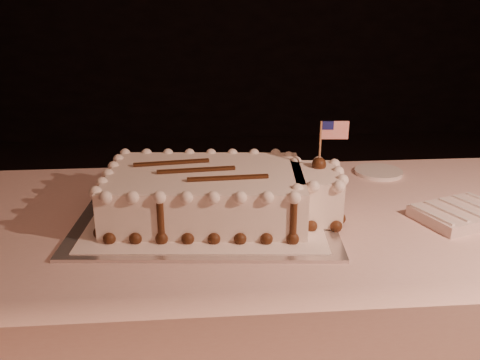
{
  "coord_description": "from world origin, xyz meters",
  "views": [
    {
      "loc": [
        -0.43,
        -0.56,
        1.27
      ],
      "look_at": [
        -0.33,
        0.61,
        0.84
      ],
      "focal_mm": 40.0,
      "sensor_mm": 36.0,
      "label": 1
    }
  ],
  "objects": [
    {
      "name": "banquet_table",
      "position": [
        0.0,
        0.6,
        0.38
      ],
      "size": [
        2.4,
        0.8,
        0.75
      ],
      "primitive_type": "cube",
      "color": "beige",
      "rests_on": "ground"
    },
    {
      "name": "napkin_stack",
      "position": [
        0.18,
        0.55,
        0.76
      ],
      "size": [
        0.24,
        0.2,
        0.03
      ],
      "color": "silver",
      "rests_on": "banquet_table"
    },
    {
      "name": "doily",
      "position": [
        -0.41,
        0.61,
        0.76
      ],
      "size": [
        0.57,
        0.45,
        0.0
      ],
      "primitive_type": "cube",
      "rotation": [
        0.0,
        0.0,
        -0.09
      ],
      "color": "white",
      "rests_on": "cake_board"
    },
    {
      "name": "cake_board",
      "position": [
        -0.41,
        0.61,
        0.75
      ],
      "size": [
        0.63,
        0.5,
        0.01
      ],
      "primitive_type": "cube",
      "rotation": [
        0.0,
        0.0,
        -0.09
      ],
      "color": "silver",
      "rests_on": "banquet_table"
    },
    {
      "name": "side_plate",
      "position": [
        0.1,
        0.88,
        0.76
      ],
      "size": [
        0.14,
        0.14,
        0.01
      ],
      "primitive_type": "cylinder",
      "color": "white",
      "rests_on": "banquet_table"
    },
    {
      "name": "sheet_cake",
      "position": [
        -0.38,
        0.6,
        0.81
      ],
      "size": [
        0.58,
        0.36,
        0.22
      ],
      "color": "white",
      "rests_on": "doily"
    }
  ]
}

